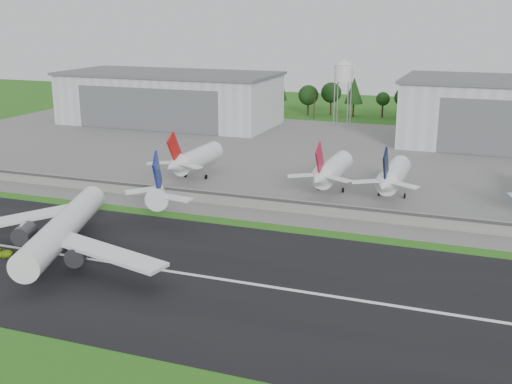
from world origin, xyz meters
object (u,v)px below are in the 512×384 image
at_px(main_airliner, 62,234).
at_px(parked_jet_red_a, 193,159).
at_px(parked_jet_red_b, 330,171).
at_px(parked_jet_navy, 392,176).

xyz_separation_m(main_airliner, parked_jet_red_a, (-2.84, 66.99, 1.38)).
relative_size(main_airliner, parked_jet_red_a, 1.84).
xyz_separation_m(parked_jet_red_a, parked_jet_red_b, (42.33, 0.00, 0.04)).
xyz_separation_m(parked_jet_red_a, parked_jet_navy, (59.43, -0.00, -0.02)).
bearing_deg(main_airliner, parked_jet_red_a, -106.60).
bearing_deg(parked_jet_navy, parked_jet_red_a, 180.00).
bearing_deg(main_airliner, parked_jet_red_b, -139.55).
height_order(parked_jet_red_b, parked_jet_navy, parked_jet_red_b).
height_order(main_airliner, parked_jet_red_a, main_airliner).
bearing_deg(parked_jet_red_b, parked_jet_navy, -0.02).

